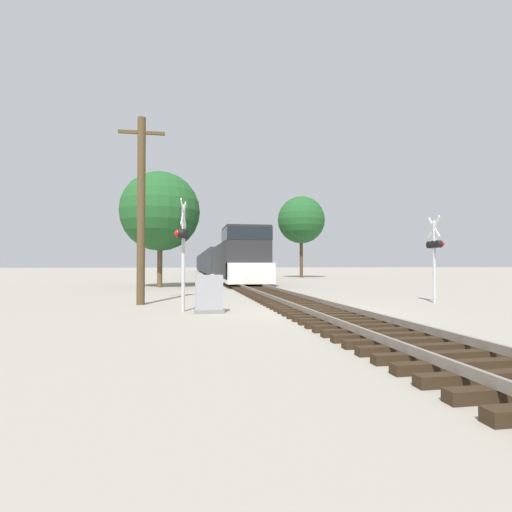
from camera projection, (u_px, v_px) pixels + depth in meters
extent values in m
plane|color=gray|center=(314.00, 312.00, 13.29)|extent=(400.00, 400.00, 0.00)
cube|color=black|center=(506.00, 377.00, 5.32)|extent=(2.60, 0.22, 0.16)
cube|color=black|center=(474.00, 366.00, 5.91)|extent=(2.60, 0.22, 0.16)
cube|color=black|center=(447.00, 356.00, 6.50)|extent=(2.60, 0.22, 0.16)
cube|color=black|center=(426.00, 349.00, 7.09)|extent=(2.60, 0.22, 0.16)
cube|color=black|center=(407.00, 342.00, 7.68)|extent=(2.60, 0.22, 0.16)
cube|color=black|center=(391.00, 337.00, 8.27)|extent=(2.60, 0.22, 0.16)
cube|color=black|center=(378.00, 332.00, 8.86)|extent=(2.60, 0.22, 0.16)
cube|color=black|center=(366.00, 328.00, 9.45)|extent=(2.60, 0.22, 0.16)
cube|color=black|center=(355.00, 324.00, 10.04)|extent=(2.60, 0.22, 0.16)
cube|color=black|center=(346.00, 321.00, 10.64)|extent=(2.60, 0.22, 0.16)
cube|color=black|center=(337.00, 318.00, 11.23)|extent=(2.60, 0.22, 0.16)
cube|color=black|center=(330.00, 315.00, 11.82)|extent=(2.60, 0.22, 0.16)
cube|color=black|center=(323.00, 313.00, 12.41)|extent=(2.60, 0.22, 0.16)
cube|color=black|center=(317.00, 311.00, 13.00)|extent=(2.60, 0.22, 0.16)
cube|color=black|center=(311.00, 309.00, 13.59)|extent=(2.60, 0.22, 0.16)
cube|color=black|center=(306.00, 307.00, 14.18)|extent=(2.60, 0.22, 0.16)
cube|color=black|center=(301.00, 305.00, 14.77)|extent=(2.60, 0.22, 0.16)
cube|color=black|center=(297.00, 303.00, 15.36)|extent=(2.60, 0.22, 0.16)
cube|color=black|center=(292.00, 302.00, 15.95)|extent=(2.60, 0.22, 0.16)
cube|color=black|center=(289.00, 301.00, 16.54)|extent=(2.60, 0.22, 0.16)
cube|color=black|center=(285.00, 299.00, 17.13)|extent=(2.60, 0.22, 0.16)
cube|color=black|center=(282.00, 298.00, 17.72)|extent=(2.60, 0.22, 0.16)
cube|color=black|center=(279.00, 297.00, 18.32)|extent=(2.60, 0.22, 0.16)
cube|color=black|center=(276.00, 296.00, 18.91)|extent=(2.60, 0.22, 0.16)
cube|color=black|center=(273.00, 295.00, 19.50)|extent=(2.60, 0.22, 0.16)
cube|color=black|center=(271.00, 294.00, 20.09)|extent=(2.60, 0.22, 0.16)
cube|color=black|center=(268.00, 293.00, 20.68)|extent=(2.60, 0.22, 0.16)
cube|color=black|center=(266.00, 293.00, 21.27)|extent=(2.60, 0.22, 0.16)
cube|color=black|center=(264.00, 292.00, 21.86)|extent=(2.60, 0.22, 0.16)
cube|color=black|center=(262.00, 291.00, 22.45)|extent=(2.60, 0.22, 0.16)
cube|color=black|center=(260.00, 290.00, 23.04)|extent=(2.60, 0.22, 0.16)
cube|color=black|center=(258.00, 290.00, 23.63)|extent=(2.60, 0.22, 0.16)
cube|color=black|center=(256.00, 289.00, 24.22)|extent=(2.60, 0.22, 0.16)
cube|color=black|center=(254.00, 289.00, 24.81)|extent=(2.60, 0.22, 0.16)
cube|color=black|center=(253.00, 288.00, 25.40)|extent=(2.60, 0.22, 0.16)
cube|color=black|center=(251.00, 288.00, 26.00)|extent=(2.60, 0.22, 0.16)
cube|color=black|center=(250.00, 287.00, 26.59)|extent=(2.60, 0.22, 0.16)
cube|color=black|center=(248.00, 287.00, 27.18)|extent=(2.60, 0.22, 0.16)
cube|color=black|center=(247.00, 286.00, 27.77)|extent=(2.60, 0.22, 0.16)
cube|color=black|center=(246.00, 286.00, 28.36)|extent=(2.60, 0.22, 0.16)
cube|color=black|center=(245.00, 285.00, 28.95)|extent=(2.60, 0.22, 0.16)
cube|color=black|center=(243.00, 285.00, 29.54)|extent=(2.60, 0.22, 0.16)
cube|color=black|center=(242.00, 284.00, 30.13)|extent=(2.60, 0.22, 0.16)
cube|color=black|center=(241.00, 284.00, 30.72)|extent=(2.60, 0.22, 0.16)
cube|color=black|center=(240.00, 284.00, 31.31)|extent=(2.60, 0.22, 0.16)
cube|color=black|center=(239.00, 283.00, 31.90)|extent=(2.60, 0.22, 0.16)
cube|color=black|center=(238.00, 283.00, 32.49)|extent=(2.60, 0.22, 0.16)
cube|color=slate|center=(293.00, 305.00, 13.17)|extent=(0.07, 160.00, 0.15)
cube|color=slate|center=(334.00, 304.00, 13.42)|extent=(0.07, 160.00, 0.15)
cube|color=#232326|center=(231.00, 262.00, 37.62)|extent=(2.60, 13.13, 3.09)
cube|color=#232326|center=(245.00, 255.00, 28.58)|extent=(3.06, 4.13, 3.96)
cube|color=black|center=(245.00, 235.00, 28.61)|extent=(3.09, 4.17, 0.87)
cube|color=white|center=(250.00, 273.00, 26.52)|extent=(3.06, 1.88, 1.39)
cube|color=white|center=(235.00, 278.00, 34.82)|extent=(3.12, 18.38, 0.24)
cube|color=black|center=(245.00, 279.00, 28.82)|extent=(1.58, 2.20, 1.00)
cube|color=black|center=(228.00, 275.00, 40.82)|extent=(1.58, 2.20, 1.00)
cube|color=#2D3338|center=(218.00, 262.00, 52.41)|extent=(2.91, 13.62, 3.32)
cube|color=black|center=(221.00, 274.00, 48.02)|extent=(1.58, 2.20, 0.90)
cube|color=black|center=(216.00, 272.00, 56.74)|extent=(1.58, 2.20, 0.90)
cube|color=#2D3338|center=(211.00, 262.00, 67.45)|extent=(2.91, 13.62, 3.32)
cube|color=black|center=(213.00, 272.00, 63.06)|extent=(1.58, 2.20, 0.90)
cube|color=black|center=(210.00, 271.00, 71.77)|extent=(1.58, 2.20, 0.90)
cube|color=#2D3338|center=(207.00, 263.00, 82.48)|extent=(2.91, 13.62, 3.32)
cube|color=black|center=(208.00, 270.00, 78.09)|extent=(1.58, 2.20, 0.90)
cube|color=black|center=(205.00, 270.00, 86.80)|extent=(1.58, 2.20, 0.90)
cube|color=#2D3338|center=(203.00, 263.00, 97.51)|extent=(2.91, 13.62, 3.32)
cube|color=black|center=(204.00, 269.00, 93.12)|extent=(1.58, 2.20, 0.90)
cube|color=black|center=(203.00, 269.00, 101.84)|extent=(1.58, 2.20, 0.90)
cylinder|color=#B7B7BC|center=(183.00, 258.00, 13.41)|extent=(0.12, 0.12, 3.61)
cube|color=white|center=(183.00, 213.00, 13.45)|extent=(0.19, 0.92, 0.93)
cube|color=white|center=(183.00, 213.00, 13.45)|extent=(0.19, 0.92, 0.93)
cube|color=black|center=(183.00, 234.00, 13.43)|extent=(0.21, 0.86, 0.06)
cylinder|color=black|center=(185.00, 235.00, 13.78)|extent=(0.23, 0.33, 0.30)
sphere|color=red|center=(182.00, 235.00, 13.78)|extent=(0.26, 0.26, 0.26)
cylinder|color=black|center=(183.00, 234.00, 13.43)|extent=(0.23, 0.33, 0.30)
sphere|color=red|center=(180.00, 234.00, 13.43)|extent=(0.26, 0.26, 0.26)
cylinder|color=black|center=(181.00, 233.00, 13.08)|extent=(0.23, 0.33, 0.30)
sphere|color=red|center=(178.00, 233.00, 13.08)|extent=(0.26, 0.26, 0.26)
cube|color=white|center=(183.00, 230.00, 13.43)|extent=(0.09, 0.32, 0.20)
cylinder|color=#B7B7BC|center=(434.00, 261.00, 16.45)|extent=(0.12, 0.12, 3.41)
cube|color=white|center=(434.00, 227.00, 16.48)|extent=(0.12, 0.92, 0.93)
cube|color=white|center=(434.00, 227.00, 16.48)|extent=(0.12, 0.92, 0.93)
cube|color=black|center=(434.00, 244.00, 16.46)|extent=(0.14, 0.86, 0.06)
cylinder|color=black|center=(439.00, 244.00, 16.11)|extent=(0.21, 0.31, 0.30)
sphere|color=red|center=(441.00, 244.00, 16.12)|extent=(0.26, 0.26, 0.26)
cylinder|color=black|center=(434.00, 244.00, 16.46)|extent=(0.21, 0.31, 0.30)
sphere|color=red|center=(436.00, 244.00, 16.47)|extent=(0.26, 0.26, 0.26)
cylinder|color=black|center=(430.00, 245.00, 16.81)|extent=(0.21, 0.31, 0.30)
sphere|color=red|center=(432.00, 245.00, 16.82)|extent=(0.26, 0.26, 0.26)
cube|color=white|center=(434.00, 241.00, 16.47)|extent=(0.06, 0.32, 0.20)
cube|color=slate|center=(209.00, 311.00, 12.99)|extent=(0.97, 0.53, 0.12)
cube|color=#939399|center=(209.00, 292.00, 13.01)|extent=(0.88, 0.49, 1.12)
cylinder|color=#4C3A23|center=(141.00, 211.00, 15.75)|extent=(0.32, 0.32, 7.42)
cube|color=#4C3A23|center=(142.00, 133.00, 15.81)|extent=(1.80, 0.12, 0.12)
cylinder|color=brown|center=(160.00, 261.00, 27.80)|extent=(0.36, 0.36, 3.64)
sphere|color=#1E5123|center=(160.00, 211.00, 27.87)|extent=(5.54, 5.54, 5.54)
cylinder|color=#473521|center=(301.00, 256.00, 48.55)|extent=(0.40, 0.40, 5.31)
sphere|color=#1E5123|center=(301.00, 220.00, 48.64)|extent=(5.74, 5.74, 5.74)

